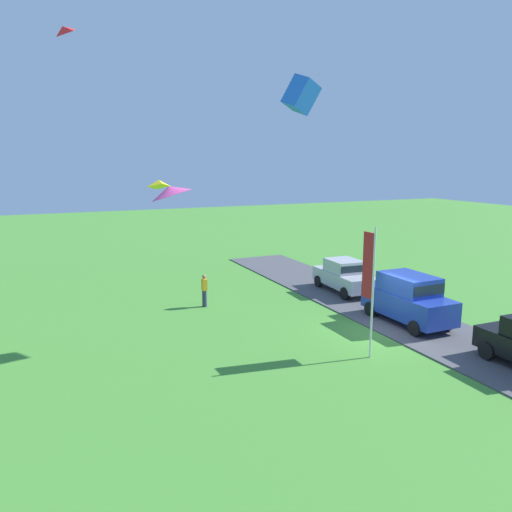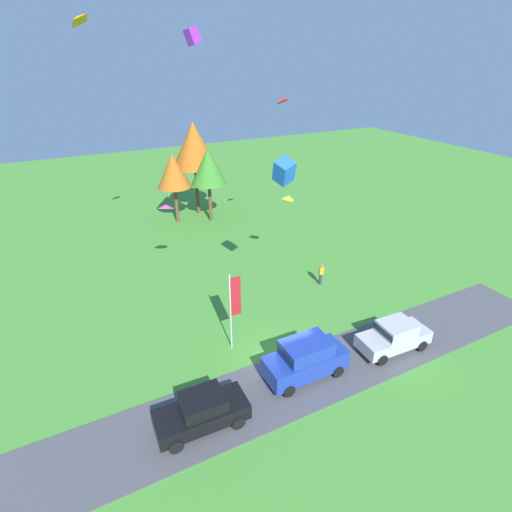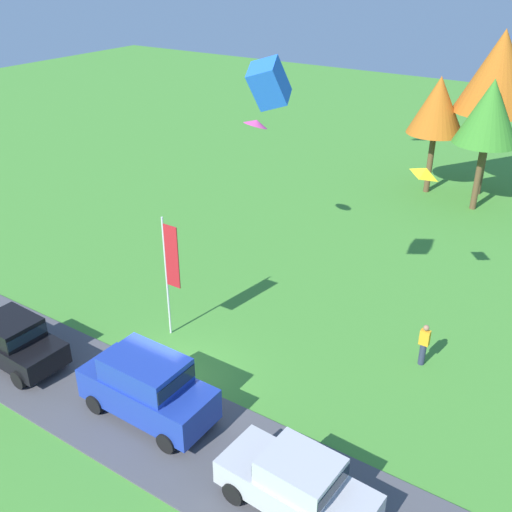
{
  "view_description": "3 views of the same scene",
  "coord_description": "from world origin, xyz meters",
  "px_view_note": "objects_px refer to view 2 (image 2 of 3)",
  "views": [
    {
      "loc": [
        -16.93,
        13.72,
        7.49
      ],
      "look_at": [
        0.91,
        5.67,
        3.72
      ],
      "focal_mm": 35.0,
      "sensor_mm": 36.0,
      "label": 1
    },
    {
      "loc": [
        -9.56,
        -15.43,
        16.03
      ],
      "look_at": [
        0.66,
        4.53,
        4.52
      ],
      "focal_mm": 28.0,
      "sensor_mm": 36.0,
      "label": 2
    },
    {
      "loc": [
        11.8,
        -12.52,
        13.84
      ],
      "look_at": [
        0.51,
        4.41,
        3.33
      ],
      "focal_mm": 42.0,
      "sensor_mm": 36.0,
      "label": 3
    }
  ],
  "objects_px": {
    "tree_center_back": "(194,145)",
    "kite_box_over_trees": "(192,36)",
    "car_suv_far_end": "(306,358)",
    "kite_delta_near_flag": "(166,207)",
    "tree_right_of_center": "(173,171)",
    "tree_far_left": "(208,167)",
    "kite_diamond_low_drifter": "(289,198)",
    "flag_banner": "(234,302)",
    "person_watching_sky": "(321,274)",
    "kite_box_mid_center": "(284,171)",
    "car_sedan_by_flagpole": "(394,335)",
    "kite_diamond_topmost": "(281,100)",
    "car_sedan_mid_row": "(202,410)",
    "kite_diamond_high_right": "(77,19)"
  },
  "relations": [
    {
      "from": "car_sedan_mid_row",
      "to": "car_sedan_by_flagpole",
      "type": "height_order",
      "value": "same"
    },
    {
      "from": "tree_center_back",
      "to": "tree_far_left",
      "type": "bearing_deg",
      "value": -80.24
    },
    {
      "from": "tree_far_left",
      "to": "tree_center_back",
      "type": "bearing_deg",
      "value": 99.76
    },
    {
      "from": "kite_box_over_trees",
      "to": "kite_diamond_topmost",
      "type": "height_order",
      "value": "kite_box_over_trees"
    },
    {
      "from": "tree_right_of_center",
      "to": "kite_box_over_trees",
      "type": "distance_m",
      "value": 13.78
    },
    {
      "from": "car_suv_far_end",
      "to": "kite_delta_near_flag",
      "type": "bearing_deg",
      "value": 107.42
    },
    {
      "from": "car_sedan_by_flagpole",
      "to": "flag_banner",
      "type": "xyz_separation_m",
      "value": [
        -8.31,
        4.58,
        2.18
      ]
    },
    {
      "from": "car_suv_far_end",
      "to": "kite_diamond_low_drifter",
      "type": "distance_m",
      "value": 12.5
    },
    {
      "from": "tree_far_left",
      "to": "person_watching_sky",
      "type": "bearing_deg",
      "value": -80.57
    },
    {
      "from": "kite_diamond_high_right",
      "to": "kite_box_mid_center",
      "type": "height_order",
      "value": "kite_diamond_high_right"
    },
    {
      "from": "tree_center_back",
      "to": "car_suv_far_end",
      "type": "bearing_deg",
      "value": -97.24
    },
    {
      "from": "car_sedan_by_flagpole",
      "to": "person_watching_sky",
      "type": "bearing_deg",
      "value": 86.09
    },
    {
      "from": "tree_far_left",
      "to": "kite_box_mid_center",
      "type": "relative_size",
      "value": 6.0
    },
    {
      "from": "kite_delta_near_flag",
      "to": "kite_diamond_high_right",
      "type": "bearing_deg",
      "value": 137.84
    },
    {
      "from": "person_watching_sky",
      "to": "tree_center_back",
      "type": "bearing_deg",
      "value": 99.48
    },
    {
      "from": "tree_center_back",
      "to": "kite_box_over_trees",
      "type": "distance_m",
      "value": 13.28
    },
    {
      "from": "car_sedan_by_flagpole",
      "to": "kite_diamond_low_drifter",
      "type": "xyz_separation_m",
      "value": [
        -1.0,
        10.79,
        5.44
      ]
    },
    {
      "from": "car_sedan_mid_row",
      "to": "car_suv_far_end",
      "type": "bearing_deg",
      "value": 5.56
    },
    {
      "from": "kite_delta_near_flag",
      "to": "kite_box_over_trees",
      "type": "relative_size",
      "value": 1.07
    },
    {
      "from": "tree_right_of_center",
      "to": "car_sedan_by_flagpole",
      "type": "bearing_deg",
      "value": -78.1
    },
    {
      "from": "car_sedan_mid_row",
      "to": "kite_diamond_high_right",
      "type": "distance_m",
      "value": 22.8
    },
    {
      "from": "kite_diamond_low_drifter",
      "to": "flag_banner",
      "type": "bearing_deg",
      "value": -139.67
    },
    {
      "from": "kite_box_mid_center",
      "to": "flag_banner",
      "type": "bearing_deg",
      "value": -164.57
    },
    {
      "from": "car_sedan_by_flagpole",
      "to": "kite_diamond_high_right",
      "type": "bearing_deg",
      "value": 129.93
    },
    {
      "from": "kite_box_mid_center",
      "to": "kite_diamond_high_right",
      "type": "bearing_deg",
      "value": 130.2
    },
    {
      "from": "kite_diamond_low_drifter",
      "to": "kite_delta_near_flag",
      "type": "bearing_deg",
      "value": 168.63
    },
    {
      "from": "flag_banner",
      "to": "kite_box_mid_center",
      "type": "xyz_separation_m",
      "value": [
        3.7,
        1.02,
        6.91
      ]
    },
    {
      "from": "kite_diamond_low_drifter",
      "to": "kite_box_mid_center",
      "type": "distance_m",
      "value": 7.3
    },
    {
      "from": "person_watching_sky",
      "to": "kite_diamond_topmost",
      "type": "bearing_deg",
      "value": 93.62
    },
    {
      "from": "kite_diamond_low_drifter",
      "to": "kite_box_over_trees",
      "type": "bearing_deg",
      "value": 118.82
    },
    {
      "from": "tree_far_left",
      "to": "kite_diamond_low_drifter",
      "type": "xyz_separation_m",
      "value": [
        1.12,
        -13.63,
        0.74
      ]
    },
    {
      "from": "kite_delta_near_flag",
      "to": "kite_box_mid_center",
      "type": "distance_m",
      "value": 9.28
    },
    {
      "from": "car_suv_far_end",
      "to": "person_watching_sky",
      "type": "xyz_separation_m",
      "value": [
        6.51,
        7.7,
        -0.42
      ]
    },
    {
      "from": "tree_right_of_center",
      "to": "kite_delta_near_flag",
      "type": "xyz_separation_m",
      "value": [
        -4.31,
        -13.08,
        1.22
      ]
    },
    {
      "from": "car_sedan_mid_row",
      "to": "flag_banner",
      "type": "distance_m",
      "value": 6.39
    },
    {
      "from": "car_sedan_by_flagpole",
      "to": "kite_diamond_topmost",
      "type": "distance_m",
      "value": 18.54
    },
    {
      "from": "car_sedan_by_flagpole",
      "to": "tree_center_back",
      "type": "height_order",
      "value": "tree_center_back"
    },
    {
      "from": "car_sedan_mid_row",
      "to": "person_watching_sky",
      "type": "height_order",
      "value": "car_sedan_mid_row"
    },
    {
      "from": "car_sedan_mid_row",
      "to": "flag_banner",
      "type": "relative_size",
      "value": 0.87
    },
    {
      "from": "flag_banner",
      "to": "kite_diamond_topmost",
      "type": "xyz_separation_m",
      "value": [
        8.49,
        9.73,
        9.6
      ]
    },
    {
      "from": "tree_far_left",
      "to": "kite_delta_near_flag",
      "type": "xyz_separation_m",
      "value": [
        -7.59,
        -11.88,
        0.92
      ]
    },
    {
      "from": "kite_diamond_low_drifter",
      "to": "kite_box_mid_center",
      "type": "xyz_separation_m",
      "value": [
        -3.61,
        -5.18,
        3.66
      ]
    },
    {
      "from": "kite_diamond_low_drifter",
      "to": "car_sedan_by_flagpole",
      "type": "bearing_deg",
      "value": -84.68
    },
    {
      "from": "person_watching_sky",
      "to": "kite_diamond_topmost",
      "type": "height_order",
      "value": "kite_diamond_topmost"
    },
    {
      "from": "car_suv_far_end",
      "to": "tree_center_back",
      "type": "bearing_deg",
      "value": 82.76
    },
    {
      "from": "flag_banner",
      "to": "tree_right_of_center",
      "type": "bearing_deg",
      "value": 82.11
    },
    {
      "from": "tree_right_of_center",
      "to": "tree_far_left",
      "type": "relative_size",
      "value": 0.95
    },
    {
      "from": "kite_diamond_high_right",
      "to": "car_suv_far_end",
      "type": "bearing_deg",
      "value": -64.88
    },
    {
      "from": "car_suv_far_end",
      "to": "kite_diamond_high_right",
      "type": "distance_m",
      "value": 23.27
    },
    {
      "from": "kite_box_over_trees",
      "to": "car_sedan_by_flagpole",
      "type": "bearing_deg",
      "value": -74.42
    }
  ]
}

